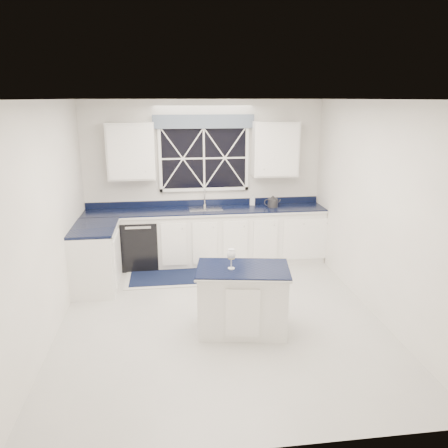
{
  "coord_description": "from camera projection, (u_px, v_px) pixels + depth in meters",
  "views": [
    {
      "loc": [
        -0.6,
        -5.05,
        2.72
      ],
      "look_at": [
        0.1,
        0.4,
        1.12
      ],
      "focal_mm": 35.0,
      "sensor_mm": 36.0,
      "label": 1
    }
  ],
  "objects": [
    {
      "name": "window",
      "position": [
        204.0,
        153.0,
        7.23
      ],
      "size": [
        1.65,
        0.09,
        1.26
      ],
      "color": "black",
      "rests_on": "ground"
    },
    {
      "name": "dishwasher",
      "position": [
        140.0,
        242.0,
        7.25
      ],
      "size": [
        0.6,
        0.58,
        0.82
      ],
      "primitive_type": "cube",
      "color": "black",
      "rests_on": "ground"
    },
    {
      "name": "rug",
      "position": [
        168.0,
        277.0,
        6.85
      ],
      "size": [
        1.33,
        0.81,
        0.02
      ],
      "rotation": [
        0.0,
        0.0,
        -0.0
      ],
      "color": "#B7B7B2",
      "rests_on": "ground"
    },
    {
      "name": "faucet",
      "position": [
        205.0,
        197.0,
        7.38
      ],
      "size": [
        0.05,
        0.2,
        0.3
      ],
      "color": "silver",
      "rests_on": "countertop"
    },
    {
      "name": "base_cabinets",
      "position": [
        187.0,
        241.0,
        7.18
      ],
      "size": [
        3.99,
        1.6,
        0.9
      ],
      "color": "white",
      "rests_on": "ground"
    },
    {
      "name": "upper_cabinets",
      "position": [
        205.0,
        150.0,
        7.1
      ],
      "size": [
        3.1,
        0.34,
        0.9
      ],
      "color": "white",
      "rests_on": "ground"
    },
    {
      "name": "countertop",
      "position": [
        206.0,
        210.0,
        7.25
      ],
      "size": [
        3.98,
        0.64,
        0.04
      ],
      "primitive_type": "cube",
      "color": "black",
      "rests_on": "base_cabinets"
    },
    {
      "name": "ground",
      "position": [
        220.0,
        316.0,
        5.64
      ],
      "size": [
        4.5,
        4.5,
        0.0
      ],
      "primitive_type": "plane",
      "color": "#B0B0AC",
      "rests_on": "ground"
    },
    {
      "name": "kettle",
      "position": [
        273.0,
        202.0,
        7.36
      ],
      "size": [
        0.28,
        0.19,
        0.2
      ],
      "rotation": [
        0.0,
        0.0,
        -0.14
      ],
      "color": "#313134",
      "rests_on": "countertop"
    },
    {
      "name": "soap_bottle",
      "position": [
        252.0,
        199.0,
        7.5
      ],
      "size": [
        0.11,
        0.11,
        0.19
      ],
      "primitive_type": "imported",
      "rotation": [
        0.0,
        0.0,
        -0.24
      ],
      "color": "silver",
      "rests_on": "countertop"
    },
    {
      "name": "island",
      "position": [
        242.0,
        299.0,
        5.21
      ],
      "size": [
        1.17,
        0.82,
        0.81
      ],
      "rotation": [
        0.0,
        0.0,
        -0.16
      ],
      "color": "white",
      "rests_on": "ground"
    },
    {
      "name": "wine_glass",
      "position": [
        231.0,
        255.0,
        5.03
      ],
      "size": [
        0.1,
        0.1,
        0.24
      ],
      "color": "silver",
      "rests_on": "island"
    },
    {
      "name": "back_wall",
      "position": [
        204.0,
        182.0,
        7.41
      ],
      "size": [
        4.0,
        0.1,
        2.7
      ],
      "primitive_type": "cube",
      "color": "white",
      "rests_on": "ground"
    }
  ]
}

